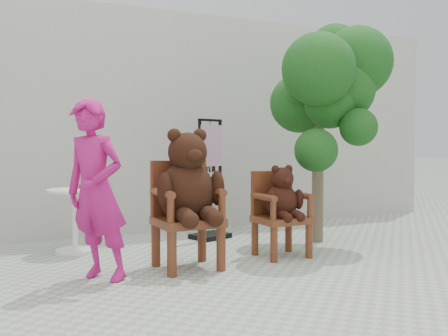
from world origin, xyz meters
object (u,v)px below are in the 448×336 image
at_px(chair_big, 187,191).
at_px(display_stand, 210,193).
at_px(chair_small, 281,203).
at_px(stool_bucket, 211,185).
at_px(person, 97,192).
at_px(tree, 329,83).
at_px(cafe_table, 75,213).

bearing_deg(chair_big, display_stand, 57.21).
height_order(chair_small, stool_bucket, stool_bucket).
relative_size(person, display_stand, 1.05).
relative_size(display_stand, stool_bucket, 1.04).
relative_size(stool_bucket, tree, 0.53).
xyz_separation_m(person, display_stand, (1.76, 1.46, -0.21)).
distance_m(cafe_table, display_stand, 1.70).
bearing_deg(tree, cafe_table, 164.37).
bearing_deg(display_stand, person, -160.06).
distance_m(chair_small, stool_bucket, 1.75).
bearing_deg(chair_small, stool_bucket, 90.60).
distance_m(display_stand, stool_bucket, 0.53).
bearing_deg(display_stand, chair_big, -142.53).
xyz_separation_m(chair_small, cafe_table, (-1.94, 1.20, -0.13)).
bearing_deg(stool_bucket, cafe_table, -164.00).
relative_size(cafe_table, tree, 0.26).
relative_size(chair_big, person, 0.85).
bearing_deg(tree, chair_big, -167.42).
height_order(chair_big, display_stand, display_stand).
bearing_deg(person, chair_small, 57.05).
bearing_deg(cafe_table, person, -92.53).
xyz_separation_m(person, tree, (2.93, 0.58, 1.13)).
height_order(chair_small, person, person).
distance_m(chair_small, display_stand, 1.30).
xyz_separation_m(chair_small, stool_bucket, (-0.02, 1.75, 0.07)).
height_order(chair_big, cafe_table, chair_big).
distance_m(chair_big, display_stand, 1.60).
xyz_separation_m(stool_bucket, tree, (0.95, -1.35, 1.29)).
height_order(display_stand, stool_bucket, display_stand).
distance_m(chair_big, stool_bucket, 2.11).
bearing_deg(chair_big, stool_bucket, 59.08).
distance_m(cafe_table, stool_bucket, 2.01).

